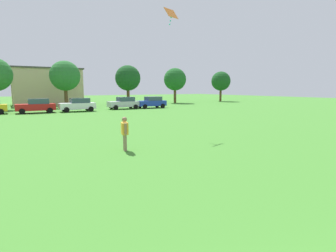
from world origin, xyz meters
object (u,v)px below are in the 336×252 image
Objects in this scene: adult_bystander at (125,131)px; parked_car_blue_4 at (152,102)px; kite at (171,14)px; parked_car_silver_3 at (124,103)px; tree_center_left at (65,76)px; tree_center_right at (128,78)px; tree_far_right at (221,81)px; tree_right at (175,79)px; parked_car_white_2 at (78,105)px; parked_car_red_1 at (36,106)px.

adult_bystander is 0.37× the size of parked_car_blue_4.
kite is 22.24m from parked_car_silver_3.
tree_center_left is 10.68m from tree_center_right.
tree_far_right is at bearing -155.24° from parked_car_blue_4.
tree_center_left is (3.10, 31.98, 3.79)m from adult_bystander.
tree_right is at bearing 159.22° from adult_bystander.
kite is 23.24m from parked_car_blue_4.
adult_bystander is 27.64m from parked_car_blue_4.
parked_car_white_2 is at bearing -138.05° from tree_center_right.
parked_car_red_1 is 15.52m from parked_car_blue_4.
tree_far_right reaches higher than adult_bystander.
adult_bystander is at bearing -112.58° from tree_center_right.
parked_car_blue_4 is 0.61× the size of tree_center_left.
tree_center_right is (10.77, 9.68, 3.78)m from parked_car_white_2.
kite is 0.16× the size of tree_right.
parked_car_white_2 is 1.00× the size of parked_car_blue_4.
tree_center_right is at bearing -138.05° from parked_car_white_2.
parked_car_red_1 is at bearing -164.37° from tree_far_right.
adult_bystander is at bearing -142.44° from kite.
tree_far_right is (36.30, 34.39, 3.48)m from adult_bystander.
tree_center_right is at bearing 72.99° from kite.
parked_car_blue_4 is (4.24, -0.31, 0.00)m from parked_car_silver_3.
tree_right is at bearing -158.67° from parked_car_red_1.
parked_car_silver_3 is at bearing -50.20° from tree_center_left.
tree_right is (25.71, 10.04, 3.75)m from parked_car_red_1.
kite is 0.16× the size of tree_center_right.
parked_car_red_1 is at bearing -149.11° from tree_center_right.
tree_center_left is at bearing -175.84° from tree_far_right.
parked_car_silver_3 is 0.63× the size of tree_center_right.
tree_right reaches higher than parked_car_blue_4.
parked_car_red_1 and parked_car_white_2 have the same top height.
kite reaches higher than adult_bystander.
tree_right is at bearing -136.16° from parked_car_blue_4.
tree_center_right reaches higher than tree_right.
parked_car_silver_3 is 1.00× the size of parked_car_blue_4.
tree_center_right is 1.01× the size of tree_right.
parked_car_blue_4 is (10.78, 0.66, 0.00)m from parked_car_white_2.
tree_right is 1.04× the size of tree_far_right.
tree_far_right is (33.34, 11.06, 3.58)m from parked_car_white_2.
kite is 0.17× the size of tree_far_right.
parked_car_red_1 is at bearing -4.94° from parked_car_white_2.
parked_car_blue_4 is (13.74, 23.99, -0.10)m from adult_bystander.
parked_car_blue_4 is (8.99, 20.34, -6.75)m from kite.
adult_bystander is 0.23× the size of tree_center_right.
parked_car_red_1 is at bearing 0.92° from parked_car_blue_4.
kite is at bearing 142.10° from adult_bystander.
kite is at bearing 107.98° from parked_car_red_1.
parked_car_blue_4 is 0.63× the size of tree_center_right.
kite is at bearing -107.01° from tree_center_right.
tree_center_left is (-6.40, 7.68, 3.89)m from parked_car_silver_3.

